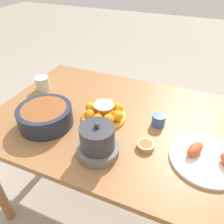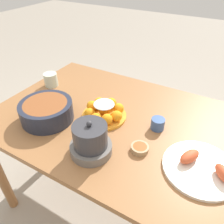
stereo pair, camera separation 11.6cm
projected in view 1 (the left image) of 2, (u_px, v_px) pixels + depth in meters
The scene contains 9 objects.
ground_plane at pixel (118, 198), 1.64m from camera, with size 12.00×12.00×0.00m, color #9E9384.
dining_table at pixel (120, 132), 1.24m from camera, with size 1.38×0.92×0.76m.
cake_plate at pixel (104, 112), 1.17m from camera, with size 0.24×0.24×0.09m.
serving_bowl at pixel (45, 116), 1.11m from camera, with size 0.28×0.28×0.10m.
sauce_bowl at pixel (146, 145), 1.00m from camera, with size 0.08×0.08×0.03m.
seafood_platter at pixel (206, 158), 0.94m from camera, with size 0.31×0.31×0.06m.
cup_near at pixel (43, 84), 1.40m from camera, with size 0.09×0.09×0.09m.
cup_far at pixel (158, 120), 1.12m from camera, with size 0.07×0.07×0.06m.
warming_pot at pixel (98, 142), 0.94m from camera, with size 0.19×0.19×0.18m.
Camera 1 is at (-0.32, 0.88, 1.50)m, focal length 35.00 mm.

